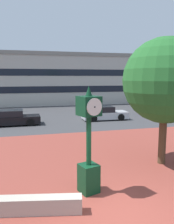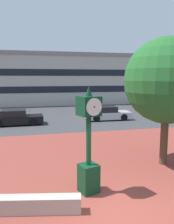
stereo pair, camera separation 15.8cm
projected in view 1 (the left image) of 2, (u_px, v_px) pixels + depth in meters
ground_plane at (121, 215)px, 6.80m from camera, size 200.00×200.00×0.00m
plaza_brick_paving at (92, 172)px, 9.85m from camera, size 44.00×14.38×0.01m
planter_wall at (28, 205)px, 6.85m from camera, size 3.22×1.03×0.50m
street_clock at (89, 145)px, 7.92m from camera, size 0.82×0.85×3.72m
plaza_tree at (168, 83)px, 10.53m from camera, size 4.11×3.83×5.77m
car_street_near at (13, 118)px, 19.55m from camera, size 4.42×1.91×1.28m
car_street_mid at (160, 109)px, 25.09m from camera, size 4.03×1.92×1.28m
car_street_far at (104, 114)px, 22.06m from camera, size 4.29×1.92×1.28m
civic_building at (66, 79)px, 38.77m from camera, size 30.80×12.95×7.50m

